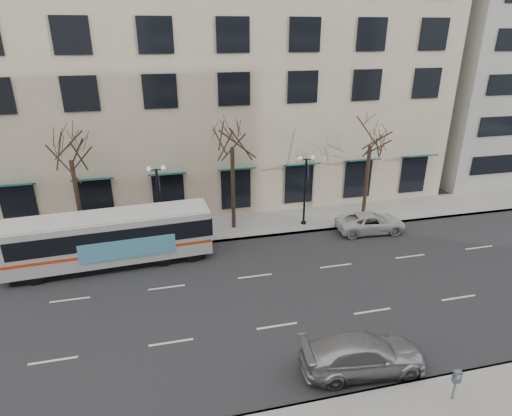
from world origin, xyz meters
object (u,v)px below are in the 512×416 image
object	(u,v)px
lamp_post_right	(305,187)
pay_station	(456,379)
lamp_post_left	(159,199)
tree_far_left	(68,145)
tree_far_right	(372,132)
silver_car	(363,355)
white_pickup	(371,223)
tree_far_mid	(232,133)
city_bus	(111,238)

from	to	relation	value
lamp_post_right	pay_station	world-z (taller)	lamp_post_right
lamp_post_left	pay_station	size ratio (longest dim) A/B	3.94
tree_far_left	lamp_post_left	xyz separation A→B (m)	(5.01, -0.60, -3.75)
tree_far_right	lamp_post_right	bearing A→B (deg)	-173.15
lamp_post_right	pay_station	bearing A→B (deg)	-89.18
silver_car	pay_station	distance (m)	3.51
lamp_post_right	white_pickup	bearing A→B (deg)	-25.35
silver_car	pay_station	bearing A→B (deg)	-128.13
pay_station	lamp_post_right	bearing A→B (deg)	98.21
white_pickup	pay_station	world-z (taller)	pay_station
lamp_post_right	silver_car	world-z (taller)	lamp_post_right
tree_far_mid	pay_station	xyz separation A→B (m)	(5.24, -16.97, -5.80)
silver_car	white_pickup	world-z (taller)	silver_car
tree_far_mid	lamp_post_right	world-z (taller)	tree_far_mid
white_pickup	city_bus	bearing A→B (deg)	95.95
white_pickup	pay_station	distance (m)	14.92
tree_far_left	silver_car	size ratio (longest dim) A/B	1.60
pay_station	city_bus	bearing A→B (deg)	140.91
city_bus	silver_car	xyz separation A→B (m)	(10.60, -11.52, -0.99)
tree_far_right	silver_car	distance (m)	17.30
city_bus	white_pickup	bearing A→B (deg)	-1.86
tree_far_mid	pay_station	world-z (taller)	tree_far_mid
lamp_post_left	silver_car	world-z (taller)	lamp_post_left
lamp_post_right	silver_car	distance (m)	14.38
tree_far_left	pay_station	world-z (taller)	tree_far_left
city_bus	pay_station	bearing A→B (deg)	-50.00
tree_far_right	white_pickup	world-z (taller)	tree_far_right
city_bus	white_pickup	xyz separation A→B (m)	(17.16, 0.50, -1.08)
lamp_post_left	city_bus	size ratio (longest dim) A/B	0.44
pay_station	lamp_post_left	bearing A→B (deg)	129.41
tree_far_left	silver_car	world-z (taller)	tree_far_left
tree_far_right	lamp_post_right	distance (m)	6.11
tree_far_mid	tree_far_right	bearing A→B (deg)	-0.00
white_pickup	tree_far_left	bearing A→B (deg)	86.59
tree_far_left	pay_station	bearing A→B (deg)	-48.06
tree_far_left	tree_far_right	xyz separation A→B (m)	(20.00, 0.00, -0.28)
tree_far_left	white_pickup	size ratio (longest dim) A/B	1.74
city_bus	pay_station	world-z (taller)	city_bus
tree_far_left	city_bus	distance (m)	6.20
tree_far_mid	tree_far_left	bearing A→B (deg)	-180.00
tree_far_left	lamp_post_left	bearing A→B (deg)	-6.83
lamp_post_right	city_bus	xyz separation A→B (m)	(-12.94, -2.50, -1.19)
white_pickup	pay_station	xyz separation A→B (m)	(-3.99, -14.37, 0.44)
tree_far_mid	lamp_post_left	distance (m)	6.40
tree_far_left	white_pickup	distance (m)	20.32
silver_car	tree_far_right	bearing A→B (deg)	-22.35
lamp_post_left	pay_station	world-z (taller)	lamp_post_left
lamp_post_right	pay_station	size ratio (longest dim) A/B	3.94
silver_car	pay_station	world-z (taller)	silver_car
tree_far_mid	silver_car	xyz separation A→B (m)	(2.67, -14.61, -6.15)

